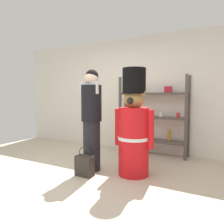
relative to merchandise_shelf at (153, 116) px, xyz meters
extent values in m
plane|color=beige|center=(-0.55, -1.98, -0.84)|extent=(6.40, 6.40, 0.00)
cube|color=silver|center=(-0.55, 0.22, 0.46)|extent=(6.40, 0.12, 2.60)
cube|color=#4C4742|center=(-0.72, -0.15, 0.00)|extent=(0.05, 0.05, 1.68)
cube|color=#4C4742|center=(0.71, -0.15, 0.00)|extent=(0.05, 0.05, 1.68)
cube|color=#4C4742|center=(-0.72, 0.15, 0.00)|extent=(0.05, 0.05, 1.68)
cube|color=#4C4742|center=(0.71, 0.15, 0.00)|extent=(0.05, 0.05, 1.68)
cube|color=#4C4742|center=(0.00, 0.00, -0.53)|extent=(1.43, 0.30, 0.04)
cube|color=#4C4742|center=(0.00, 0.00, -0.03)|extent=(1.43, 0.30, 0.04)
cube|color=#4C4742|center=(0.00, 0.00, 0.48)|extent=(1.43, 0.30, 0.04)
cylinder|color=navy|center=(-0.54, -0.02, 0.03)|extent=(0.08, 0.08, 0.09)
cylinder|color=yellow|center=(-0.18, -0.02, 0.03)|extent=(0.09, 0.09, 0.09)
cylinder|color=white|center=(0.18, 0.02, 0.04)|extent=(0.09, 0.09, 0.09)
cylinder|color=red|center=(0.54, -0.02, 0.04)|extent=(0.07, 0.07, 0.10)
cylinder|color=silver|center=(-0.36, 0.02, -0.43)|extent=(0.08, 0.08, 0.17)
cylinder|color=#B27226|center=(0.36, 0.02, -0.40)|extent=(0.07, 0.07, 0.22)
cube|color=gold|center=(-0.32, 0.00, 0.55)|extent=(0.15, 0.12, 0.11)
cube|color=#B21E2D|center=(0.32, 0.00, 0.56)|extent=(0.14, 0.11, 0.13)
cylinder|color=red|center=(0.15, -1.36, -0.30)|extent=(0.48, 0.48, 1.08)
cylinder|color=white|center=(0.15, -1.36, -0.24)|extent=(0.50, 0.50, 0.05)
sphere|color=#9F7841|center=(0.15, -1.36, 0.37)|extent=(0.31, 0.31, 0.31)
sphere|color=#9F7841|center=(0.01, -1.36, 0.48)|extent=(0.11, 0.11, 0.11)
sphere|color=#9F7841|center=(0.28, -1.36, 0.48)|extent=(0.11, 0.11, 0.11)
cylinder|color=black|center=(0.15, -1.36, 0.66)|extent=(0.36, 0.36, 0.40)
cylinder|color=red|center=(-0.13, -1.36, -0.08)|extent=(0.11, 0.11, 0.59)
cylinder|color=red|center=(0.42, -1.36, -0.08)|extent=(0.11, 0.11, 0.59)
sphere|color=black|center=(0.15, -1.50, 0.35)|extent=(0.11, 0.11, 0.11)
cylinder|color=black|center=(-0.57, -1.50, -0.42)|extent=(0.29, 0.29, 0.84)
cylinder|color=black|center=(-0.57, -1.50, 0.30)|extent=(0.34, 0.34, 0.60)
sphere|color=beige|center=(-0.57, -1.50, 0.71)|extent=(0.23, 0.23, 0.23)
cube|color=silver|center=(-0.57, -1.57, 0.56)|extent=(0.36, 0.04, 0.20)
sphere|color=black|center=(-0.57, -1.48, 0.76)|extent=(0.22, 0.22, 0.22)
cube|color=#332D28|center=(-0.51, -1.79, -0.68)|extent=(0.28, 0.16, 0.32)
torus|color=#332D28|center=(-0.51, -1.79, -0.48)|extent=(0.21, 0.01, 0.21)
camera|label=1|loc=(1.53, -4.57, 0.42)|focal=35.55mm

